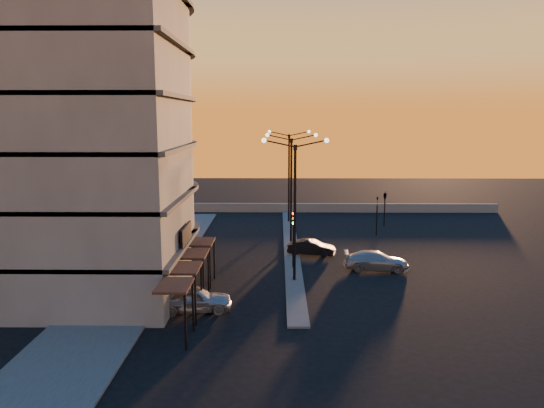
{
  "coord_description": "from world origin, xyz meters",
  "views": [
    {
      "loc": [
        -1.07,
        -34.01,
        10.85
      ],
      "look_at": [
        -1.55,
        4.78,
        4.44
      ],
      "focal_mm": 35.0,
      "sensor_mm": 36.0,
      "label": 1
    }
  ],
  "objects": [
    {
      "name": "parapet",
      "position": [
        2.0,
        26.0,
        0.5
      ],
      "size": [
        44.0,
        0.5,
        1.0
      ],
      "primitive_type": "cube",
      "color": "slate",
      "rests_on": "ground"
    },
    {
      "name": "signal_east_a",
      "position": [
        8.0,
        14.0,
        1.93
      ],
      "size": [
        0.13,
        0.16,
        3.6
      ],
      "color": "black",
      "rests_on": "ground"
    },
    {
      "name": "traffic_light_main",
      "position": [
        0.0,
        2.87,
        2.89
      ],
      "size": [
        0.28,
        0.44,
        4.25
      ],
      "color": "black",
      "rests_on": "ground"
    },
    {
      "name": "streetlamp_far",
      "position": [
        0.0,
        20.0,
        5.59
      ],
      "size": [
        4.32,
        0.32,
        9.51
      ],
      "color": "black",
      "rests_on": "ground"
    },
    {
      "name": "streetlamp_mid",
      "position": [
        0.0,
        10.0,
        5.59
      ],
      "size": [
        4.32,
        0.32,
        9.51
      ],
      "color": "black",
      "rests_on": "ground"
    },
    {
      "name": "car_hatchback",
      "position": [
        -5.86,
        -5.59,
        0.74
      ],
      "size": [
        4.49,
        2.24,
        1.47
      ],
      "primitive_type": "imported",
      "rotation": [
        0.0,
        0.0,
        1.69
      ],
      "color": "#A4A6AC",
      "rests_on": "ground"
    },
    {
      "name": "car_wagon",
      "position": [
        5.95,
        2.79,
        0.67
      ],
      "size": [
        4.75,
        2.29,
        1.33
      ],
      "primitive_type": "imported",
      "rotation": [
        0.0,
        0.0,
        1.48
      ],
      "color": "#9A9CA1",
      "rests_on": "ground"
    },
    {
      "name": "signal_east_b",
      "position": [
        9.5,
        18.0,
        3.1
      ],
      "size": [
        0.42,
        1.99,
        3.6
      ],
      "color": "black",
      "rests_on": "ground"
    },
    {
      "name": "building",
      "position": [
        -14.0,
        0.03,
        11.91
      ],
      "size": [
        14.35,
        17.08,
        25.0
      ],
      "color": "slate",
      "rests_on": "ground"
    },
    {
      "name": "streetlamp_near",
      "position": [
        0.0,
        0.0,
        5.59
      ],
      "size": [
        4.32,
        0.32,
        9.51
      ],
      "color": "black",
      "rests_on": "ground"
    },
    {
      "name": "median",
      "position": [
        0.0,
        10.0,
        0.06
      ],
      "size": [
        1.2,
        36.0,
        0.12
      ],
      "primitive_type": "cube",
      "color": "#4C4C49",
      "rests_on": "ground"
    },
    {
      "name": "car_sedan",
      "position": [
        1.55,
        6.82,
        0.61
      ],
      "size": [
        3.89,
        2.04,
        1.22
      ],
      "primitive_type": "imported",
      "rotation": [
        0.0,
        0.0,
        1.36
      ],
      "color": "black",
      "rests_on": "ground"
    },
    {
      "name": "ground",
      "position": [
        0.0,
        0.0,
        0.0
      ],
      "size": [
        120.0,
        120.0,
        0.0
      ],
      "primitive_type": "plane",
      "color": "black",
      "rests_on": "ground"
    },
    {
      "name": "sidewalk_west",
      "position": [
        -10.5,
        4.0,
        0.06
      ],
      "size": [
        5.0,
        40.0,
        0.12
      ],
      "primitive_type": "cube",
      "color": "#4C4C49",
      "rests_on": "ground"
    }
  ]
}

